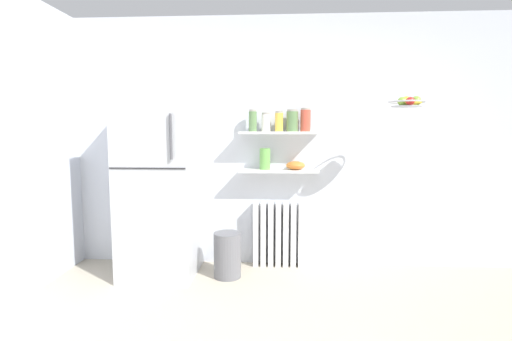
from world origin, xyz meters
name	(u,v)px	position (x,y,z in m)	size (l,w,h in m)	color
ground_plane	(284,340)	(0.00, 0.50, 0.00)	(7.04, 7.04, 0.00)	#B2A893
back_wall	(283,143)	(0.00, 2.05, 1.30)	(7.04, 0.10, 2.60)	silver
refrigerator	(160,183)	(-1.21, 1.65, 0.91)	(0.70, 0.73, 1.83)	#B7BABF
radiator	(278,235)	(-0.04, 1.92, 0.34)	(0.53, 0.12, 0.67)	white
wall_shelf_lower	(279,171)	(-0.04, 1.89, 1.02)	(0.81, 0.22, 0.03)	white
wall_shelf_upper	(279,133)	(-0.04, 1.89, 1.41)	(0.81, 0.22, 0.03)	white
storage_jar_0	(253,121)	(-0.31, 1.89, 1.53)	(0.08, 0.08, 0.22)	#5B7F4C
storage_jar_1	(266,122)	(-0.18, 1.89, 1.51)	(0.09, 0.09, 0.19)	silver
storage_jar_2	(279,121)	(-0.04, 1.89, 1.52)	(0.08, 0.08, 0.21)	yellow
storage_jar_3	(292,121)	(0.09, 1.89, 1.53)	(0.12, 0.12, 0.22)	#5B7F4C
storage_jar_4	(306,120)	(0.22, 1.89, 1.54)	(0.10, 0.10, 0.24)	#C64C38
vase	(265,159)	(-0.18, 1.89, 1.14)	(0.11, 0.11, 0.22)	#66A84C
shelf_bowl	(296,165)	(0.13, 1.89, 1.07)	(0.19, 0.19, 0.09)	orange
trash_bin	(227,255)	(-0.54, 1.59, 0.22)	(0.27, 0.27, 0.44)	slate
hanging_fruit_basket	(408,102)	(1.09, 1.48, 1.68)	(0.31, 0.31, 0.10)	#B2B2B7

